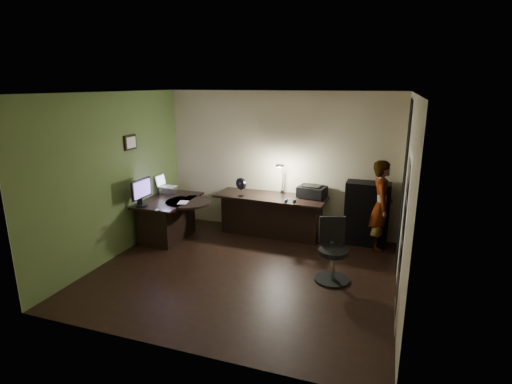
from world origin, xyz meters
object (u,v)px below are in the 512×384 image
(desk_right, at_px, (270,216))
(person, at_px, (381,206))
(cabinet, at_px, (367,214))
(monitor, at_px, (141,196))
(office_chair, at_px, (334,251))
(desk_left, at_px, (170,219))

(desk_right, distance_m, person, 2.03)
(desk_right, xyz_separation_m, cabinet, (1.76, 0.15, 0.18))
(desk_right, distance_m, monitor, 2.40)
(desk_right, xyz_separation_m, person, (1.99, 0.01, 0.40))
(cabinet, bearing_deg, monitor, -158.56)
(desk_right, relative_size, office_chair, 2.25)
(monitor, bearing_deg, desk_left, 67.69)
(desk_right, height_order, person, person)
(cabinet, relative_size, person, 0.73)
(desk_right, height_order, office_chair, office_chair)
(cabinet, distance_m, office_chair, 1.65)
(desk_right, bearing_deg, monitor, -143.58)
(monitor, height_order, person, person)
(desk_left, distance_m, office_chair, 3.22)
(office_chair, bearing_deg, desk_right, 115.95)
(monitor, bearing_deg, cabinet, 21.26)
(desk_left, height_order, monitor, monitor)
(cabinet, height_order, monitor, cabinet)
(desk_left, relative_size, person, 0.84)
(desk_right, bearing_deg, person, 3.17)
(office_chair, height_order, person, person)
(cabinet, height_order, office_chair, cabinet)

